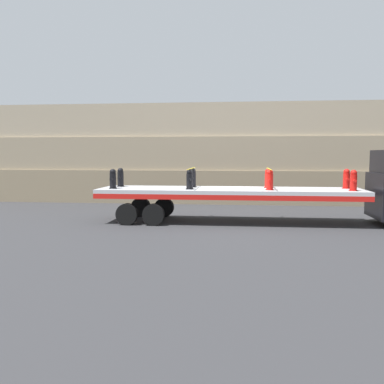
# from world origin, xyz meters

# --- Properties ---
(ground_plane) EXTENTS (120.00, 120.00, 0.00)m
(ground_plane) POSITION_xyz_m (0.00, 0.00, 0.00)
(ground_plane) COLOR #2D2D30
(rock_cliff) EXTENTS (60.00, 3.30, 5.70)m
(rock_cliff) POSITION_xyz_m (0.00, 7.80, 2.85)
(rock_cliff) COLOR #84755B
(rock_cliff) RESTS_ON ground_plane
(flatbed_trailer) EXTENTS (10.73, 2.64, 1.40)m
(flatbed_trailer) POSITION_xyz_m (-0.57, 0.00, 1.16)
(flatbed_trailer) COLOR #B2B2B7
(flatbed_trailer) RESTS_ON ground_plane
(fire_hydrant_black_near_0) EXTENTS (0.33, 0.57, 0.81)m
(fire_hydrant_black_near_0) POSITION_xyz_m (-4.77, -0.56, 1.79)
(fire_hydrant_black_near_0) COLOR black
(fire_hydrant_black_near_0) RESTS_ON flatbed_trailer
(fire_hydrant_black_far_0) EXTENTS (0.33, 0.57, 0.81)m
(fire_hydrant_black_far_0) POSITION_xyz_m (-4.77, 0.56, 1.79)
(fire_hydrant_black_far_0) COLOR black
(fire_hydrant_black_far_0) RESTS_ON flatbed_trailer
(fire_hydrant_black_near_1) EXTENTS (0.33, 0.57, 0.81)m
(fire_hydrant_black_near_1) POSITION_xyz_m (-1.59, -0.56, 1.79)
(fire_hydrant_black_near_1) COLOR black
(fire_hydrant_black_near_1) RESTS_ON flatbed_trailer
(fire_hydrant_black_far_1) EXTENTS (0.33, 0.57, 0.81)m
(fire_hydrant_black_far_1) POSITION_xyz_m (-1.59, 0.56, 1.79)
(fire_hydrant_black_far_1) COLOR black
(fire_hydrant_black_far_1) RESTS_ON flatbed_trailer
(fire_hydrant_red_near_2) EXTENTS (0.33, 0.57, 0.81)m
(fire_hydrant_red_near_2) POSITION_xyz_m (1.59, -0.56, 1.79)
(fire_hydrant_red_near_2) COLOR red
(fire_hydrant_red_near_2) RESTS_ON flatbed_trailer
(fire_hydrant_red_far_2) EXTENTS (0.33, 0.57, 0.81)m
(fire_hydrant_red_far_2) POSITION_xyz_m (1.59, 0.56, 1.79)
(fire_hydrant_red_far_2) COLOR red
(fire_hydrant_red_far_2) RESTS_ON flatbed_trailer
(fire_hydrant_red_near_3) EXTENTS (0.33, 0.57, 0.81)m
(fire_hydrant_red_near_3) POSITION_xyz_m (4.77, -0.56, 1.79)
(fire_hydrant_red_near_3) COLOR red
(fire_hydrant_red_near_3) RESTS_ON flatbed_trailer
(fire_hydrant_red_far_3) EXTENTS (0.33, 0.57, 0.81)m
(fire_hydrant_red_far_3) POSITION_xyz_m (4.77, 0.56, 1.79)
(fire_hydrant_red_far_3) COLOR red
(fire_hydrant_red_far_3) RESTS_ON flatbed_trailer
(cargo_strap_rear) EXTENTS (0.05, 2.75, 0.01)m
(cargo_strap_rear) POSITION_xyz_m (-1.59, 0.00, 2.22)
(cargo_strap_rear) COLOR yellow
(cargo_strap_rear) RESTS_ON fire_hydrant_black_near_1
(cargo_strap_middle) EXTENTS (0.05, 2.75, 0.01)m
(cargo_strap_middle) POSITION_xyz_m (1.59, 0.00, 2.22)
(cargo_strap_middle) COLOR yellow
(cargo_strap_middle) RESTS_ON fire_hydrant_red_near_2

